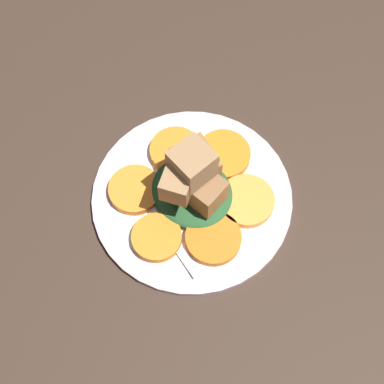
% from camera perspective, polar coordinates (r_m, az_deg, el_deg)
% --- Properties ---
extents(table_slab, '(1.20, 1.20, 0.02)m').
position_cam_1_polar(table_slab, '(0.71, -0.00, -1.06)').
color(table_slab, '#38281E').
rests_on(table_slab, ground).
extents(plate, '(0.26, 0.26, 0.01)m').
position_cam_1_polar(plate, '(0.70, -0.00, -0.55)').
color(plate, silver).
rests_on(plate, table_slab).
extents(carrot_slice_0, '(0.07, 0.07, 0.01)m').
position_cam_1_polar(carrot_slice_0, '(0.69, -6.10, 0.24)').
color(carrot_slice_0, orange).
rests_on(carrot_slice_0, plate).
extents(carrot_slice_1, '(0.06, 0.06, 0.01)m').
position_cam_1_polar(carrot_slice_1, '(0.67, -3.79, -4.87)').
color(carrot_slice_1, orange).
rests_on(carrot_slice_1, plate).
extents(carrot_slice_2, '(0.07, 0.07, 0.01)m').
position_cam_1_polar(carrot_slice_2, '(0.66, 2.29, -4.94)').
color(carrot_slice_2, orange).
rests_on(carrot_slice_2, plate).
extents(carrot_slice_3, '(0.07, 0.07, 0.01)m').
position_cam_1_polar(carrot_slice_3, '(0.69, 5.82, -0.95)').
color(carrot_slice_3, '#F99539').
rests_on(carrot_slice_3, plate).
extents(carrot_slice_4, '(0.07, 0.07, 0.01)m').
position_cam_1_polar(carrot_slice_4, '(0.72, 3.35, 3.97)').
color(carrot_slice_4, orange).
rests_on(carrot_slice_4, plate).
extents(carrot_slice_5, '(0.07, 0.07, 0.01)m').
position_cam_1_polar(carrot_slice_5, '(0.72, -1.76, 4.42)').
color(carrot_slice_5, orange).
rests_on(carrot_slice_5, plate).
extents(center_pile, '(0.11, 0.10, 0.11)m').
position_cam_1_polar(center_pile, '(0.66, 0.17, 1.26)').
color(center_pile, '#235128').
rests_on(center_pile, plate).
extents(fork, '(0.17, 0.06, 0.00)m').
position_cam_1_polar(fork, '(0.68, -3.78, -2.74)').
color(fork, '#B2B2B7').
rests_on(fork, plate).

